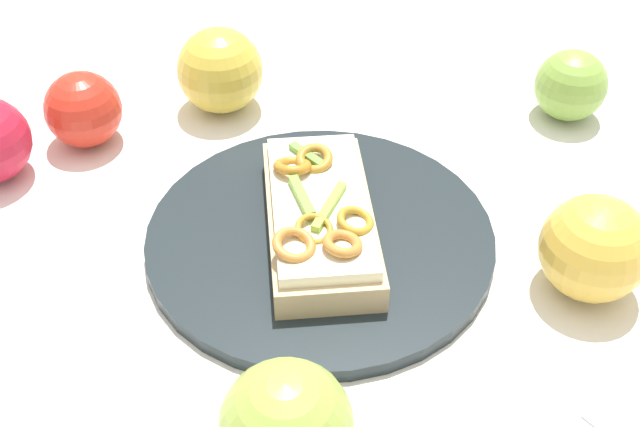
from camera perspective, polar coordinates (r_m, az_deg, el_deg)
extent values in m
plane|color=white|center=(0.67, 0.00, -2.09)|extent=(2.00, 2.00, 0.00)
cylinder|color=#1D2529|center=(0.67, 0.00, -1.70)|extent=(0.28, 0.28, 0.01)
cube|color=tan|center=(0.65, 0.00, -0.50)|extent=(0.15, 0.20, 0.02)
cube|color=#ECE6C3|center=(0.64, 0.00, 0.65)|extent=(0.14, 0.18, 0.01)
torus|color=#AB8327|center=(0.62, 2.48, -0.51)|extent=(0.04, 0.04, 0.02)
torus|color=#BF7B36|center=(0.59, -1.82, -2.19)|extent=(0.04, 0.04, 0.02)
torus|color=#BA7934|center=(0.60, 1.58, -2.11)|extent=(0.04, 0.04, 0.02)
torus|color=#B78027|center=(0.61, -0.41, -1.10)|extent=(0.04, 0.04, 0.02)
torus|color=#B07323|center=(0.66, -2.06, 3.29)|extent=(0.04, 0.04, 0.02)
torus|color=#AD7B2B|center=(0.67, -0.40, 3.84)|extent=(0.03, 0.03, 0.02)
cube|color=#84BB40|center=(0.63, 0.92, 0.60)|extent=(0.05, 0.04, 0.01)
cube|color=#6BA642|center=(0.68, -0.92, 4.08)|extent=(0.01, 0.04, 0.01)
cube|color=#74A841|center=(0.63, -1.28, 1.16)|extent=(0.02, 0.05, 0.01)
sphere|color=red|center=(0.79, -16.18, 6.98)|extent=(0.09, 0.09, 0.07)
sphere|color=gold|center=(0.64, 18.57, -2.31)|extent=(0.10, 0.10, 0.08)
sphere|color=gold|center=(0.81, -6.98, 9.87)|extent=(0.09, 0.09, 0.08)
sphere|color=#90AA44|center=(0.51, -2.36, -14.57)|extent=(0.12, 0.12, 0.08)
sphere|color=#7BA542|center=(0.83, 17.08, 8.54)|extent=(0.08, 0.08, 0.07)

